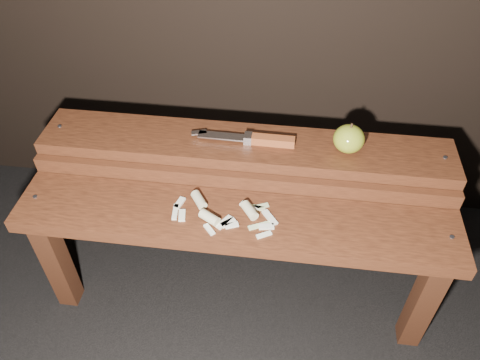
# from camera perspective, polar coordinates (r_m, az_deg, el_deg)

# --- Properties ---
(ground) EXTENTS (60.00, 60.00, 0.00)m
(ground) POSITION_cam_1_polar(r_m,az_deg,el_deg) (1.61, -0.28, -13.18)
(ground) COLOR black
(bench_front_tier) EXTENTS (1.20, 0.20, 0.42)m
(bench_front_tier) POSITION_cam_1_polar(r_m,az_deg,el_deg) (1.29, -0.70, -6.79)
(bench_front_tier) COLOR #34190D
(bench_front_tier) RESTS_ON ground
(bench_rear_tier) EXTENTS (1.20, 0.21, 0.50)m
(bench_rear_tier) POSITION_cam_1_polar(r_m,az_deg,el_deg) (1.41, 0.55, 1.87)
(bench_rear_tier) COLOR #34190D
(bench_rear_tier) RESTS_ON ground
(apple) EXTENTS (0.09, 0.09, 0.09)m
(apple) POSITION_cam_1_polar(r_m,az_deg,el_deg) (1.33, 13.13, 4.91)
(apple) COLOR olive
(apple) RESTS_ON bench_rear_tier
(knife) EXTENTS (0.30, 0.04, 0.03)m
(knife) POSITION_cam_1_polar(r_m,az_deg,el_deg) (1.34, 2.41, 4.96)
(knife) COLOR brown
(knife) RESTS_ON bench_rear_tier
(apple_scraps) EXTENTS (0.29, 0.14, 0.03)m
(apple_scraps) POSITION_cam_1_polar(r_m,az_deg,el_deg) (1.25, -2.02, -3.92)
(apple_scraps) COLOR beige
(apple_scraps) RESTS_ON bench_front_tier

